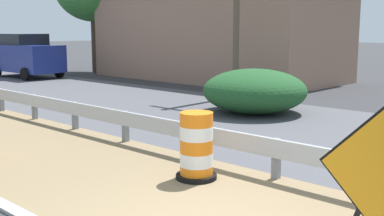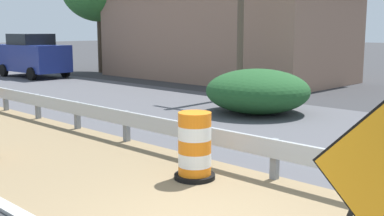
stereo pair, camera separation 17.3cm
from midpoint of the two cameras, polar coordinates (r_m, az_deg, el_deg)
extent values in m
cube|color=slate|center=(8.32, 9.33, -5.92)|extent=(0.12, 0.12, 0.70)
cube|color=slate|center=(9.54, -0.74, -3.82)|extent=(0.12, 0.12, 0.70)
cube|color=slate|center=(10.98, -8.32, -2.16)|extent=(0.12, 0.12, 0.70)
cube|color=slate|center=(12.58, -14.05, -0.87)|extent=(0.12, 0.12, 0.70)
cube|color=slate|center=(14.28, -18.45, 0.13)|extent=(0.12, 0.12, 0.70)
cube|color=slate|center=(16.05, -21.89, 0.91)|extent=(0.12, 0.12, 0.70)
cylinder|color=orange|center=(8.28, -0.08, -7.58)|extent=(0.56, 0.56, 0.23)
cylinder|color=white|center=(8.21, -0.08, -6.05)|extent=(0.56, 0.56, 0.23)
cylinder|color=orange|center=(8.16, -0.08, -4.49)|extent=(0.56, 0.56, 0.23)
cylinder|color=white|center=(8.10, -0.08, -2.92)|extent=(0.56, 0.56, 0.23)
cylinder|color=orange|center=(8.06, -0.08, -1.32)|extent=(0.56, 0.56, 0.23)
cylinder|color=black|center=(8.30, -0.08, -8.07)|extent=(0.70, 0.70, 0.08)
cube|color=navy|center=(26.62, -19.09, 5.61)|extent=(2.05, 4.38, 1.37)
cube|color=black|center=(26.73, -19.39, 7.68)|extent=(1.78, 2.04, 0.56)
cylinder|color=black|center=(25.95, -15.60, 4.18)|extent=(0.24, 0.65, 0.64)
cylinder|color=black|center=(24.96, -19.27, 3.80)|extent=(0.24, 0.65, 0.64)
cylinder|color=black|center=(28.37, -18.79, 4.44)|extent=(0.24, 0.65, 0.64)
cube|color=#93705B|center=(24.56, 2.74, 8.39)|extent=(6.03, 12.16, 4.19)
ellipsoid|color=#1E4C23|center=(14.66, 7.07, 2.02)|extent=(3.12, 3.12, 1.33)
cylinder|color=#4C3D2D|center=(28.45, -11.59, 7.25)|extent=(0.36, 0.36, 3.11)
camera|label=1|loc=(0.09, -90.51, -0.08)|focal=45.15mm
camera|label=2|loc=(0.09, 89.49, 0.08)|focal=45.15mm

